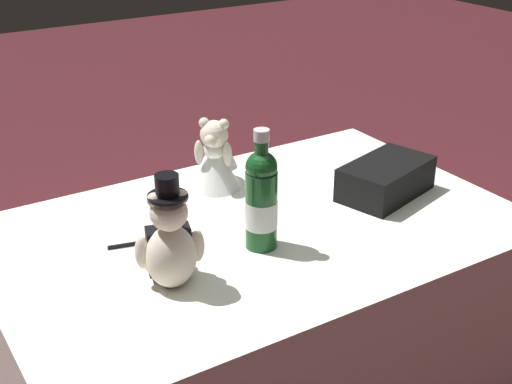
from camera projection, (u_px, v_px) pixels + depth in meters
reception_table at (256, 333)px, 2.05m from camera, size 1.40×0.90×0.71m
teddy_bear_groom at (170, 244)px, 1.59m from camera, size 0.16×0.15×0.28m
teddy_bear_bride at (216, 156)px, 2.09m from camera, size 0.20×0.20×0.22m
champagne_bottle at (261, 199)px, 1.74m from camera, size 0.08×0.08×0.32m
signing_pen at (131, 244)px, 1.79m from camera, size 0.13×0.04×0.01m
gift_case_black at (386, 179)px, 2.05m from camera, size 0.32×0.24×0.10m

